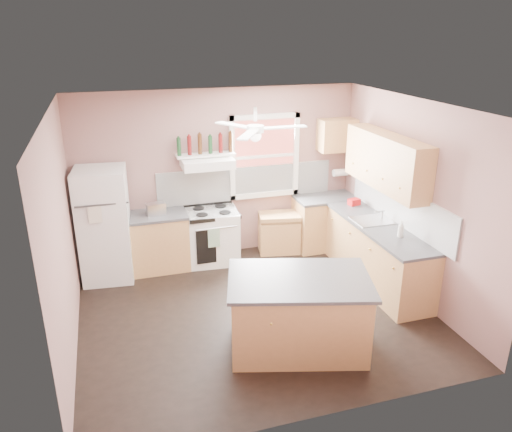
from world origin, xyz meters
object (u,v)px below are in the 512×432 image
object	(u,v)px
refrigerator	(105,225)
stove	(212,236)
toaster	(156,209)
island	(298,314)
cart	(279,232)

from	to	relation	value
refrigerator	stove	size ratio (longest dim) A/B	1.97
refrigerator	toaster	bearing A→B (deg)	11.35
stove	island	xyz separation A→B (m)	(0.46, -2.55, 0.00)
stove	island	bearing A→B (deg)	-75.26
stove	cart	size ratio (longest dim) A/B	1.30
cart	toaster	bearing A→B (deg)	-167.21
refrigerator	island	world-z (taller)	refrigerator
toaster	cart	bearing A→B (deg)	-6.08
toaster	cart	distance (m)	2.11
toaster	island	distance (m)	2.91
cart	island	distance (m)	2.70
stove	island	size ratio (longest dim) A/B	0.57
island	stove	bearing A→B (deg)	116.10
stove	island	world-z (taller)	same
stove	island	distance (m)	2.60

